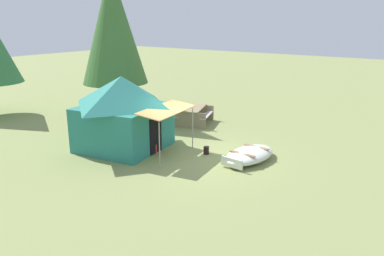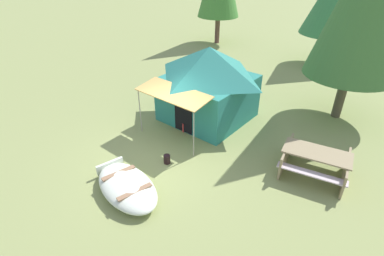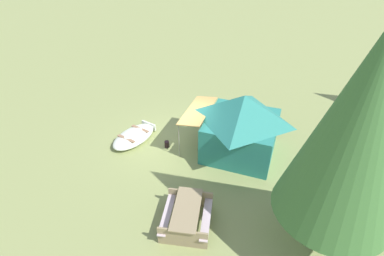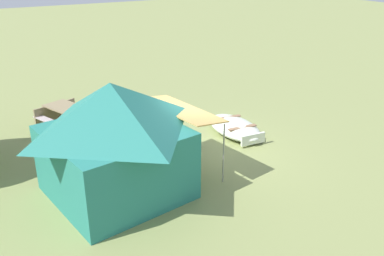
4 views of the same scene
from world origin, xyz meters
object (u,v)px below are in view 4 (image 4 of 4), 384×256
object	(u,v)px
cooler_box	(159,172)
picnic_table	(70,116)
canvas_cabin_tent	(114,139)
fuel_can	(197,143)
beached_rowboat	(235,127)

from	to	relation	value
cooler_box	picnic_table	bearing A→B (deg)	13.81
canvas_cabin_tent	cooler_box	size ratio (longest dim) A/B	9.52
picnic_table	fuel_can	distance (m)	4.28
canvas_cabin_tent	cooler_box	distance (m)	1.69
fuel_can	canvas_cabin_tent	bearing A→B (deg)	112.56
beached_rowboat	picnic_table	xyz separation A→B (m)	(2.91, 4.39, 0.26)
canvas_cabin_tent	fuel_can	xyz separation A→B (m)	(1.21, -2.90, -1.27)
beached_rowboat	cooler_box	xyz separation A→B (m)	(-1.36, 3.34, -0.04)
beached_rowboat	canvas_cabin_tent	bearing A→B (deg)	108.54
beached_rowboat	cooler_box	world-z (taller)	beached_rowboat
beached_rowboat	fuel_can	bearing A→B (deg)	100.61
cooler_box	fuel_can	size ratio (longest dim) A/B	1.58
canvas_cabin_tent	fuel_can	size ratio (longest dim) A/B	15.06
beached_rowboat	picnic_table	distance (m)	5.27
canvas_cabin_tent	fuel_can	bearing A→B (deg)	-67.44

